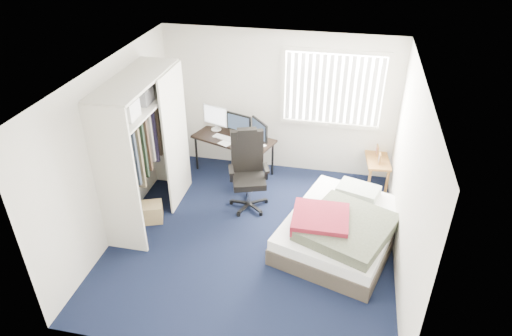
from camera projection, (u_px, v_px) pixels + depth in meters
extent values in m
plane|color=black|center=(253.00, 237.00, 6.72)|extent=(4.20, 4.20, 0.00)
plane|color=silver|center=(279.00, 103.00, 7.83)|extent=(4.00, 0.00, 4.00)
plane|color=silver|center=(206.00, 275.00, 4.32)|extent=(4.00, 0.00, 4.00)
plane|color=silver|center=(115.00, 149.00, 6.43)|extent=(0.00, 4.20, 4.20)
plane|color=silver|center=(409.00, 181.00, 5.72)|extent=(0.00, 4.20, 4.20)
plane|color=white|center=(253.00, 74.00, 5.43)|extent=(4.20, 4.20, 0.00)
cube|color=white|center=(333.00, 88.00, 7.47)|extent=(1.60, 0.02, 1.20)
cube|color=beige|center=(337.00, 51.00, 7.12)|extent=(1.72, 0.06, 0.06)
cube|color=beige|center=(330.00, 124.00, 7.78)|extent=(1.72, 0.06, 0.06)
cube|color=white|center=(333.00, 90.00, 7.42)|extent=(1.60, 0.04, 1.16)
cube|color=beige|center=(116.00, 183.00, 5.95)|extent=(0.60, 0.04, 2.20)
cube|color=beige|center=(167.00, 125.00, 7.46)|extent=(0.60, 0.04, 2.20)
cube|color=beige|center=(134.00, 79.00, 6.13)|extent=(0.60, 1.80, 0.04)
cube|color=beige|center=(138.00, 105.00, 6.33)|extent=(0.56, 1.74, 0.03)
cylinder|color=silver|center=(139.00, 113.00, 6.39)|extent=(0.03, 1.72, 0.03)
cube|color=#26262B|center=(140.00, 145.00, 6.54)|extent=(0.38, 1.10, 0.90)
cube|color=beige|center=(176.00, 139.00, 7.02)|extent=(0.03, 0.90, 2.20)
cube|color=white|center=(122.00, 109.00, 5.88)|extent=(0.38, 0.30, 0.24)
cube|color=gray|center=(138.00, 96.00, 6.31)|extent=(0.34, 0.28, 0.22)
cube|color=black|center=(234.00, 139.00, 7.95)|extent=(1.53, 1.07, 0.04)
cylinder|color=black|center=(197.00, 153.00, 8.22)|extent=(0.04, 0.04, 0.65)
cylinder|color=black|center=(214.00, 141.00, 8.60)|extent=(0.04, 0.04, 0.65)
cylinder|color=black|center=(257.00, 172.00, 7.66)|extent=(0.04, 0.04, 0.65)
cylinder|color=black|center=(273.00, 159.00, 8.05)|extent=(0.04, 0.04, 0.65)
cube|color=white|center=(216.00, 115.00, 8.07)|extent=(0.48, 0.19, 0.36)
cube|color=white|center=(216.00, 115.00, 8.07)|extent=(0.43, 0.15, 0.31)
cube|color=black|center=(239.00, 123.00, 7.87)|extent=(0.46, 0.18, 0.32)
cube|color=#1E2838|center=(239.00, 123.00, 7.87)|extent=(0.41, 0.15, 0.27)
cube|color=black|center=(260.00, 129.00, 7.65)|extent=(0.46, 0.18, 0.32)
cube|color=#1E2838|center=(260.00, 129.00, 7.65)|extent=(0.41, 0.15, 0.27)
cube|color=white|center=(224.00, 138.00, 7.93)|extent=(0.42, 0.26, 0.02)
cube|color=black|center=(237.00, 141.00, 7.81)|extent=(0.09, 0.11, 0.02)
cylinder|color=silver|center=(246.00, 139.00, 7.74)|extent=(0.08, 0.08, 0.16)
cube|color=white|center=(234.00, 138.00, 7.94)|extent=(0.37, 0.36, 0.00)
cube|color=black|center=(249.00, 203.00, 7.35)|extent=(0.76, 0.76, 0.12)
cylinder|color=silver|center=(249.00, 193.00, 7.24)|extent=(0.06, 0.06, 0.40)
cube|color=black|center=(249.00, 180.00, 7.12)|extent=(0.63, 0.63, 0.10)
cube|color=black|center=(247.00, 151.00, 7.11)|extent=(0.51, 0.25, 0.70)
cube|color=black|center=(247.00, 134.00, 6.95)|extent=(0.32, 0.21, 0.16)
cube|color=black|center=(231.00, 170.00, 6.98)|extent=(0.15, 0.29, 0.04)
cube|color=black|center=(266.00, 168.00, 7.04)|extent=(0.15, 0.29, 0.04)
cube|color=white|center=(248.00, 178.00, 7.72)|extent=(0.30, 0.25, 0.03)
cylinder|color=white|center=(241.00, 184.00, 7.74)|extent=(0.03, 0.03, 0.21)
cylinder|color=white|center=(243.00, 180.00, 7.87)|extent=(0.03, 0.03, 0.21)
cylinder|color=white|center=(252.00, 187.00, 7.69)|extent=(0.03, 0.03, 0.21)
cylinder|color=white|center=(255.00, 182.00, 7.81)|extent=(0.03, 0.03, 0.21)
cube|color=brown|center=(377.00, 159.00, 7.71)|extent=(0.45, 0.78, 0.04)
cube|color=brown|center=(369.00, 182.00, 7.57)|extent=(0.04, 0.04, 0.47)
cube|color=brown|center=(365.00, 162.00, 8.13)|extent=(0.04, 0.04, 0.47)
cube|color=brown|center=(387.00, 183.00, 7.54)|extent=(0.04, 0.04, 0.47)
cube|color=brown|center=(381.00, 163.00, 8.11)|extent=(0.04, 0.04, 0.47)
cube|color=brown|center=(380.00, 158.00, 7.51)|extent=(0.04, 0.14, 0.18)
cube|color=brown|center=(377.00, 150.00, 7.74)|extent=(0.04, 0.14, 0.18)
cube|color=#3A322A|center=(340.00, 234.00, 6.58)|extent=(1.94, 2.26, 0.25)
cube|color=white|center=(342.00, 223.00, 6.48)|extent=(1.89, 2.21, 0.17)
cube|color=#B0B8AA|center=(358.00, 191.00, 6.90)|extent=(0.69, 0.56, 0.14)
cube|color=#373A2B|center=(347.00, 228.00, 6.15)|extent=(1.46, 1.52, 0.18)
cube|color=maroon|center=(320.00, 219.00, 6.18)|extent=(0.76, 0.71, 0.16)
cube|color=#9E7D4F|center=(149.00, 212.00, 7.00)|extent=(0.46, 0.41, 0.29)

